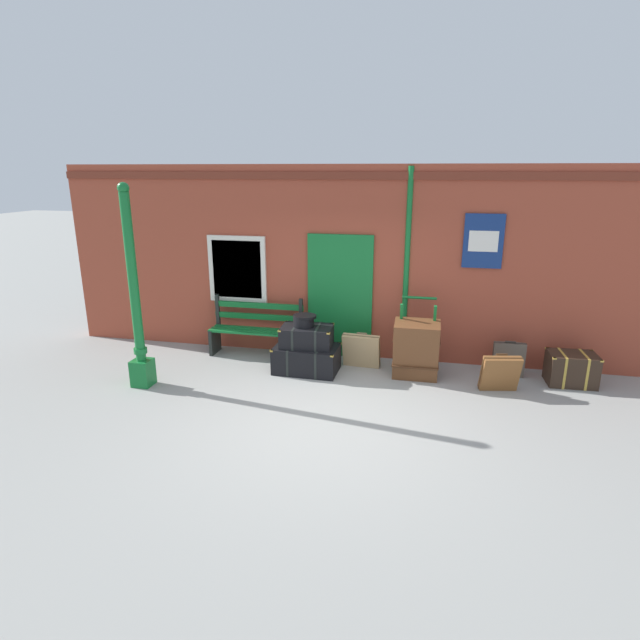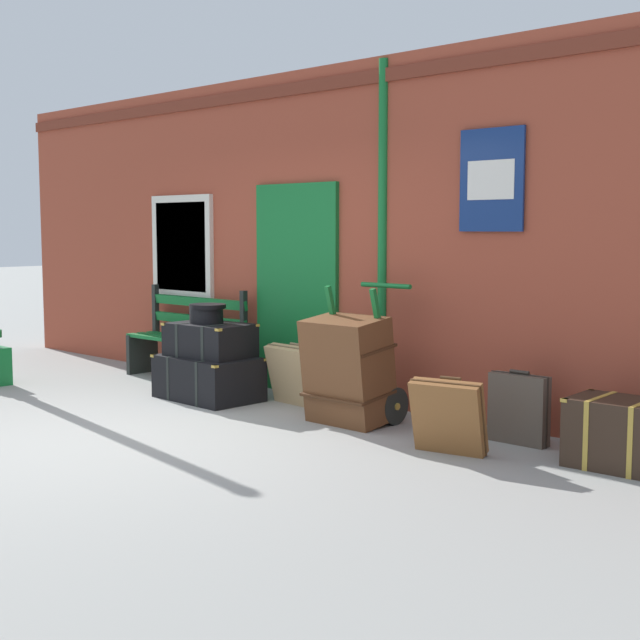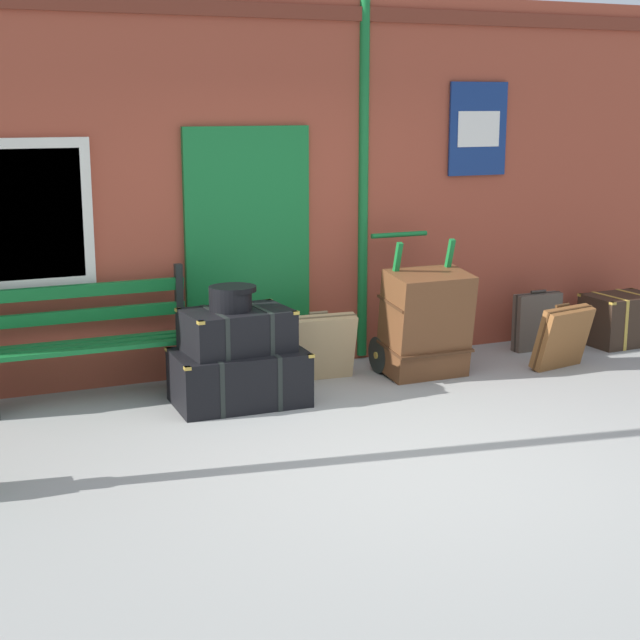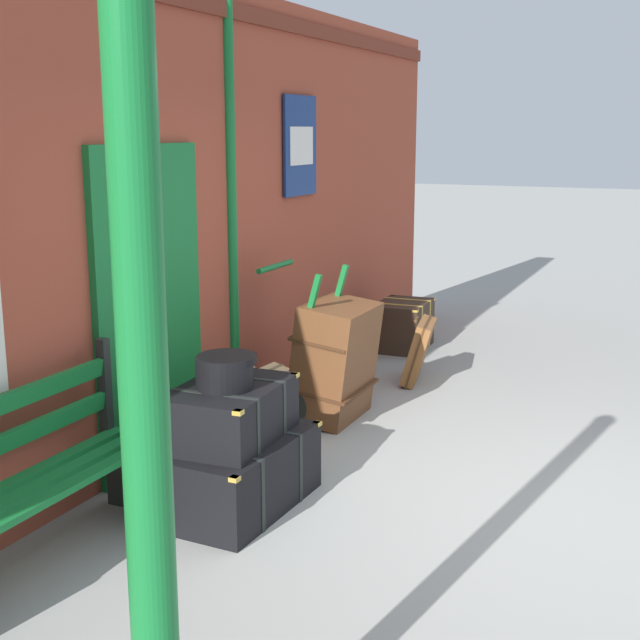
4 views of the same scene
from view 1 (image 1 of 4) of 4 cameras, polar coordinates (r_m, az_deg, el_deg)
name	(u,v)px [view 1 (image 1 of 4)]	position (r m, az deg, el deg)	size (l,w,h in m)	color
ground_plane	(326,421)	(6.70, 0.62, -11.19)	(60.00, 60.00, 0.00)	gray
brick_facade	(356,263)	(8.63, 4.01, 6.34)	(10.40, 0.35, 3.20)	#9E422D
lamp_post	(137,313)	(7.81, -19.84, 0.71)	(0.28, 0.28, 2.95)	#146B2D
platform_bench	(257,330)	(8.87, -7.11, -1.14)	(1.60, 0.43, 1.01)	#146B2D
steamer_trunk_base	(307,359)	(8.16, -1.51, -4.36)	(1.03, 0.68, 0.43)	black
steamer_trunk_middle	(307,336)	(8.06, -1.49, -1.83)	(0.84, 0.59, 0.33)	black
round_hatbox	(304,320)	(7.99, -1.81, 0.01)	(0.37, 0.34, 0.19)	black
porters_trolley	(416,357)	(8.20, 10.67, -4.11)	(0.71, 0.69, 1.18)	black
large_brown_trunk	(416,349)	(7.96, 10.70, -3.24)	(0.70, 0.54, 0.93)	brown
suitcase_beige	(361,351)	(8.31, 4.64, -3.44)	(0.62, 0.31, 0.59)	tan
suitcase_umber	(509,359)	(8.49, 20.34, -4.15)	(0.49, 0.14, 0.58)	#51473D
suitcase_tan	(500,373)	(7.85, 19.50, -5.65)	(0.58, 0.37, 0.58)	brown
corner_trunk	(571,369)	(8.56, 26.30, -4.91)	(0.71, 0.52, 0.49)	#332319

